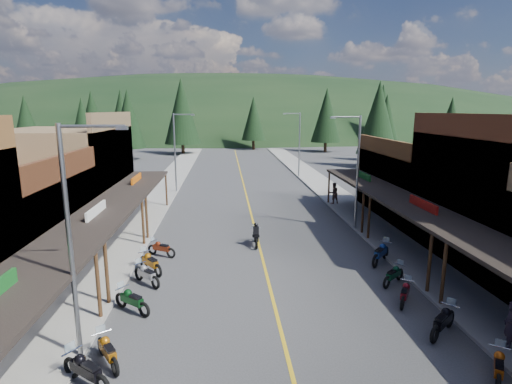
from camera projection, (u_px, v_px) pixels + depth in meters
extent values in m
plane|color=#38383A|center=(268.00, 279.00, 20.13)|extent=(220.00, 220.00, 0.00)
cube|color=gold|center=(246.00, 195.00, 39.65)|extent=(0.15, 90.00, 0.01)
cube|color=gray|center=(158.00, 196.00, 38.97)|extent=(3.40, 94.00, 0.15)
cube|color=gray|center=(332.00, 193.00, 40.29)|extent=(3.40, 94.00, 0.15)
cylinder|color=#472D19|center=(98.00, 285.00, 15.96)|extent=(0.16, 0.16, 3.00)
cube|color=#3F2111|center=(67.00, 215.00, 20.39)|extent=(0.30, 9.00, 6.20)
cube|color=black|center=(97.00, 216.00, 20.52)|extent=(3.20, 9.00, 0.18)
cylinder|color=#472D19|center=(107.00, 273.00, 17.13)|extent=(0.16, 0.16, 3.00)
cylinder|color=#472D19|center=(143.00, 223.00, 24.74)|extent=(0.16, 0.16, 3.00)
cube|color=silver|center=(96.00, 213.00, 20.48)|extent=(0.12, 3.00, 0.70)
cube|color=brown|center=(63.00, 177.00, 29.38)|extent=(8.00, 10.20, 7.00)
cube|color=brown|center=(116.00, 168.00, 29.55)|extent=(0.30, 10.20, 8.20)
cube|color=black|center=(137.00, 183.00, 29.89)|extent=(3.20, 10.20, 0.18)
cylinder|color=#472D19|center=(147.00, 218.00, 25.91)|extent=(0.16, 0.16, 3.00)
cylinder|color=#472D19|center=(166.00, 190.00, 34.70)|extent=(0.16, 0.16, 3.00)
cube|color=#CC590C|center=(136.00, 180.00, 29.85)|extent=(0.12, 3.00, 0.70)
cylinder|color=#472D19|center=(444.00, 274.00, 17.05)|extent=(0.16, 0.16, 3.00)
cube|color=#562B19|center=(450.00, 190.00, 21.72)|extent=(0.30, 9.00, 8.20)
cube|color=black|center=(423.00, 210.00, 21.84)|extent=(3.20, 9.00, 0.18)
cylinder|color=#472D19|center=(430.00, 263.00, 18.22)|extent=(0.16, 0.16, 3.00)
cylinder|color=#472D19|center=(369.00, 218.00, 25.83)|extent=(0.16, 0.16, 3.00)
cube|color=#B2140F|center=(423.00, 206.00, 21.79)|extent=(0.12, 3.00, 0.70)
cube|color=#4C2D16|center=(428.00, 185.00, 31.71)|extent=(8.00, 10.20, 5.00)
cube|color=#4C2D16|center=(381.00, 178.00, 31.29)|extent=(0.30, 10.20, 6.20)
cube|color=black|center=(363.00, 180.00, 31.21)|extent=(3.20, 10.20, 0.18)
cylinder|color=#472D19|center=(363.00, 213.00, 27.00)|extent=(0.16, 0.16, 3.00)
cylinder|color=#472D19|center=(329.00, 188.00, 35.79)|extent=(0.16, 0.16, 3.00)
cube|color=#14591E|center=(363.00, 177.00, 31.16)|extent=(0.12, 3.00, 0.70)
cylinder|color=gray|center=(70.00, 248.00, 12.92)|extent=(0.16, 0.16, 8.00)
cylinder|color=gray|center=(92.00, 126.00, 12.20)|extent=(2.00, 0.10, 0.10)
cube|color=gray|center=(122.00, 128.00, 12.28)|extent=(0.35, 0.18, 0.12)
cylinder|color=gray|center=(175.00, 154.00, 40.25)|extent=(0.16, 0.16, 8.00)
cylinder|color=gray|center=(184.00, 114.00, 39.53)|extent=(2.00, 0.10, 0.10)
cube|color=gray|center=(193.00, 115.00, 39.61)|extent=(0.35, 0.18, 0.12)
cylinder|color=gray|center=(358.00, 174.00, 27.66)|extent=(0.16, 0.16, 8.00)
cylinder|color=gray|center=(346.00, 117.00, 26.79)|extent=(2.00, 0.10, 0.10)
cube|color=gray|center=(333.00, 118.00, 26.73)|extent=(0.35, 0.18, 0.12)
cylinder|color=gray|center=(299.00, 146.00, 49.13)|extent=(0.16, 0.16, 8.00)
cylinder|color=gray|center=(292.00, 113.00, 48.26)|extent=(2.00, 0.10, 0.10)
cube|color=gray|center=(285.00, 114.00, 48.20)|extent=(0.35, 0.18, 0.12)
ellipsoid|color=black|center=(230.00, 132.00, 151.90)|extent=(310.00, 140.00, 60.00)
cylinder|color=black|center=(29.00, 148.00, 77.41)|extent=(0.60, 0.60, 2.00)
cone|color=black|center=(26.00, 119.00, 76.29)|extent=(5.04, 5.04, 9.00)
cylinder|color=black|center=(123.00, 144.00, 86.43)|extent=(0.60, 0.60, 2.00)
cone|color=black|center=(122.00, 115.00, 85.16)|extent=(5.88, 5.88, 10.50)
cylinder|color=black|center=(183.00, 149.00, 75.78)|extent=(0.60, 0.60, 2.00)
cone|color=black|center=(182.00, 111.00, 74.35)|extent=(6.72, 6.72, 12.00)
cylinder|color=black|center=(253.00, 145.00, 84.65)|extent=(0.60, 0.60, 2.00)
cone|color=black|center=(253.00, 118.00, 83.53)|extent=(5.04, 5.04, 9.00)
cylinder|color=black|center=(325.00, 147.00, 79.85)|extent=(0.60, 0.60, 2.00)
cone|color=black|center=(326.00, 115.00, 78.58)|extent=(5.88, 5.88, 10.50)
cylinder|color=black|center=(380.00, 142.00, 92.78)|extent=(0.60, 0.60, 2.00)
cone|color=black|center=(382.00, 111.00, 91.35)|extent=(6.72, 6.72, 12.00)
cylinder|color=black|center=(448.00, 144.00, 85.88)|extent=(0.60, 0.60, 2.00)
cone|color=black|center=(451.00, 118.00, 84.76)|extent=(5.04, 5.04, 9.00)
cylinder|color=black|center=(94.00, 142.00, 91.68)|extent=(0.60, 0.60, 2.00)
cone|color=black|center=(92.00, 114.00, 90.41)|extent=(5.88, 5.88, 10.50)
cylinder|color=black|center=(86.00, 162.00, 57.30)|extent=(0.60, 0.60, 2.00)
cone|color=black|center=(83.00, 127.00, 56.28)|extent=(4.48, 4.48, 8.00)
cylinder|color=black|center=(384.00, 155.00, 65.67)|extent=(0.60, 0.60, 2.00)
cone|color=black|center=(386.00, 122.00, 64.57)|extent=(4.93, 4.93, 8.80)
cylinder|color=black|center=(131.00, 154.00, 67.36)|extent=(0.60, 0.60, 2.00)
cone|color=black|center=(128.00, 119.00, 66.18)|extent=(5.38, 5.38, 9.60)
cylinder|color=black|center=(376.00, 161.00, 58.53)|extent=(0.60, 0.60, 2.00)
cone|color=black|center=(378.00, 118.00, 57.27)|extent=(5.82, 5.82, 10.40)
imported|color=#271E2D|center=(510.00, 324.00, 13.97)|extent=(0.63, 0.75, 1.75)
imported|color=brown|center=(334.00, 193.00, 35.47)|extent=(1.03, 0.75, 1.90)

